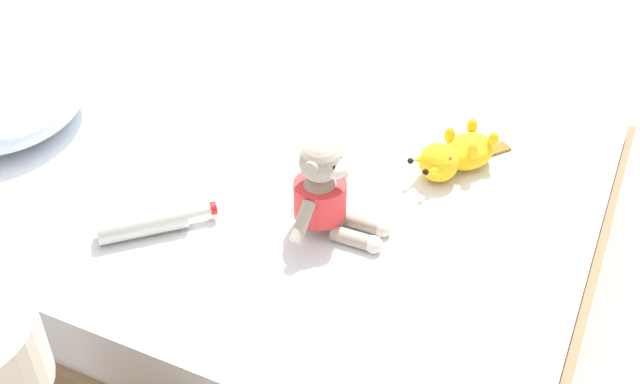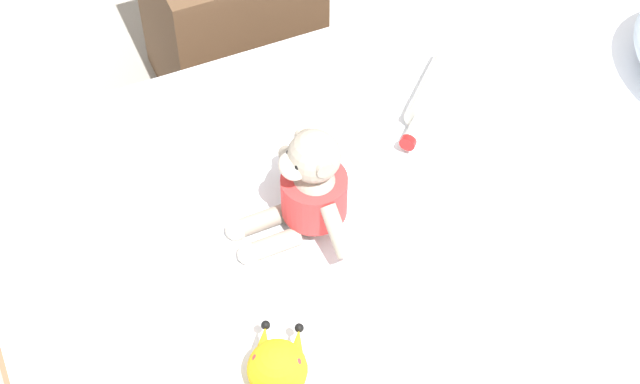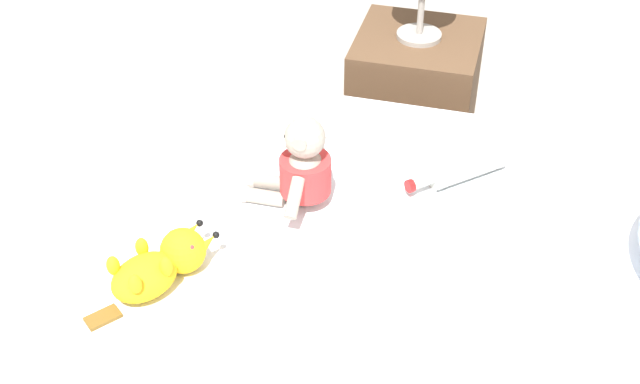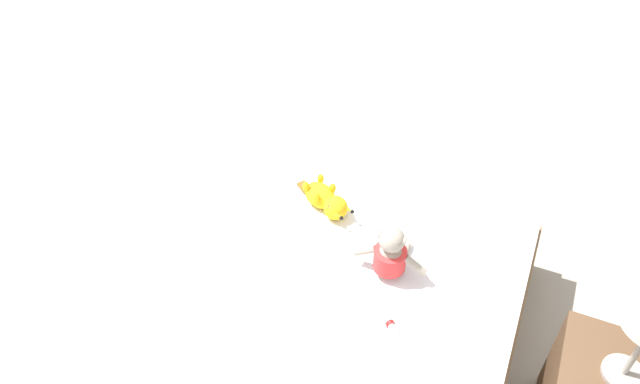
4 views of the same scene
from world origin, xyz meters
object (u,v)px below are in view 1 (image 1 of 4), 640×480
(plush_yellow_creature, at_px, (333,242))
(bed, at_px, (403,361))
(glass_bottle, at_px, (371,340))
(pillow, at_px, (615,248))
(plush_monkey, at_px, (242,271))

(plush_yellow_creature, bearing_deg, bed, 38.71)
(bed, relative_size, glass_bottle, 7.53)
(pillow, bearing_deg, plush_yellow_creature, -98.47)
(plush_monkey, xyz_separation_m, glass_bottle, (0.24, 0.33, -0.06))
(pillow, xyz_separation_m, plush_monkey, (0.15, -1.09, 0.02))
(bed, height_order, plush_monkey, plush_monkey)
(plush_yellow_creature, distance_m, glass_bottle, 0.52)
(pillow, relative_size, glass_bottle, 2.12)
(plush_monkey, xyz_separation_m, plush_yellow_creature, (-0.27, 0.26, -0.05))
(plush_monkey, bearing_deg, bed, 92.96)
(bed, relative_size, plush_monkey, 6.68)
(pillow, bearing_deg, glass_bottle, -62.40)
(plush_monkey, distance_m, glass_bottle, 0.42)
(pillow, xyz_separation_m, plush_yellow_creature, (-0.12, -0.83, -0.03))
(plush_yellow_creature, bearing_deg, glass_bottle, 8.35)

